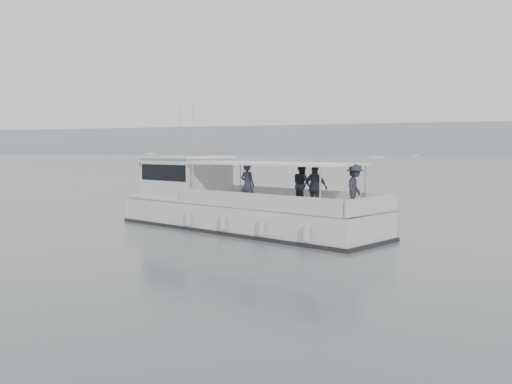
% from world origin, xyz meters
% --- Properties ---
extents(ground, '(1400.00, 1400.00, 0.00)m').
position_xyz_m(ground, '(0.00, 0.00, 0.00)').
color(ground, '#51595F').
rests_on(ground, ground).
extents(headland, '(1400.00, 90.00, 28.00)m').
position_xyz_m(headland, '(0.00, 560.00, 14.00)').
color(headland, '#939EA8').
rests_on(headland, ground).
extents(tour_boat, '(13.69, 7.23, 5.83)m').
position_xyz_m(tour_boat, '(-5.87, -2.37, 0.96)').
color(tour_boat, white).
rests_on(tour_boat, ground).
extents(moored_fleet, '(407.87, 323.67, 10.05)m').
position_xyz_m(moored_fleet, '(-33.34, 202.75, 0.36)').
color(moored_fleet, white).
rests_on(moored_fleet, ground).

